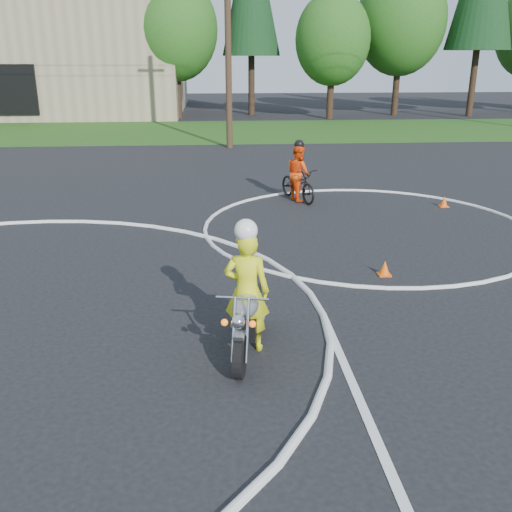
{
  "coord_description": "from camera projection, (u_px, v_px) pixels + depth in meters",
  "views": [
    {
      "loc": [
        4.27,
        -5.37,
        4.06
      ],
      "look_at": [
        4.88,
        2.95,
        1.1
      ],
      "focal_mm": 40.0,
      "sensor_mm": 36.0,
      "label": 1
    }
  ],
  "objects": [
    {
      "name": "utility_poles",
      "position": [
        228.0,
        26.0,
        24.45
      ],
      "size": [
        41.6,
        1.12,
        10.0
      ],
      "color": "#473321",
      "rests_on": "ground"
    },
    {
      "name": "primary_motorcycle",
      "position": [
        247.0,
        320.0,
        8.05
      ],
      "size": [
        0.81,
        2.0,
        1.06
      ],
      "rotation": [
        0.0,
        0.0,
        -0.2
      ],
      "color": "black",
      "rests_on": "ground"
    },
    {
      "name": "traffic_cones",
      "position": [
        267.0,
        307.0,
        9.35
      ],
      "size": [
        22.53,
        12.1,
        0.3
      ],
      "color": "#FF5C0D",
      "rests_on": "ground"
    },
    {
      "name": "course_markings",
      "position": [
        102.0,
        291.0,
        10.34
      ],
      "size": [
        19.05,
        19.05,
        0.12
      ],
      "color": "silver",
      "rests_on": "ground"
    },
    {
      "name": "rider_second_grp",
      "position": [
        298.0,
        179.0,
        16.59
      ],
      "size": [
        1.27,
        1.95,
        1.77
      ],
      "rotation": [
        0.0,
        0.0,
        0.38
      ],
      "color": "black",
      "rests_on": "ground"
    },
    {
      "name": "grass_strip",
      "position": [
        136.0,
        132.0,
        31.48
      ],
      "size": [
        120.0,
        10.0,
        0.02
      ],
      "primitive_type": "cube",
      "color": "#1E4714",
      "rests_on": "ground"
    },
    {
      "name": "rider_primary_grp",
      "position": [
        247.0,
        288.0,
        8.04
      ],
      "size": [
        0.72,
        0.55,
        1.97
      ],
      "rotation": [
        0.0,
        0.0,
        -0.2
      ],
      "color": "yellow",
      "rests_on": "ground"
    },
    {
      "name": "treeline",
      "position": [
        371.0,
        13.0,
        37.45
      ],
      "size": [
        38.2,
        8.1,
        14.52
      ],
      "color": "#382619",
      "rests_on": "ground"
    }
  ]
}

